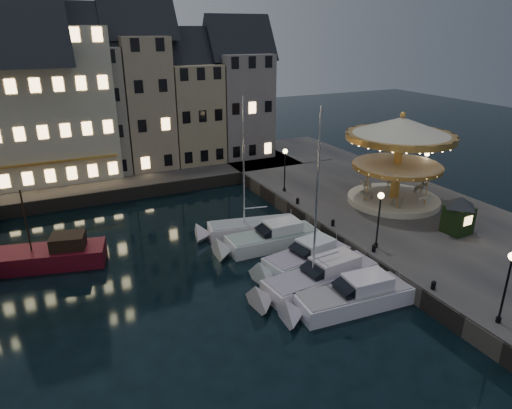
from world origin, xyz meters
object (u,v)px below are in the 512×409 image
streetlamp_d (425,167)px  motorboat_e (268,240)px  motorboat_c (318,279)px  ticket_kiosk (460,209)px  motorboat_f (246,229)px  carousel (400,144)px  streetlamp_c (285,164)px  bollard_a (434,285)px  red_fishing_boat (51,256)px  bollard_c (333,222)px  motorboat_b (348,299)px  bollard_b (374,248)px  bollard_d (298,200)px  streetlamp_a (508,278)px  motorboat_d (302,260)px  streetlamp_b (379,212)px

streetlamp_d → motorboat_e: size_ratio=0.50×
motorboat_c → ticket_kiosk: bearing=1.8°
motorboat_f → carousel: 15.23m
streetlamp_c → streetlamp_d: 13.04m
bollard_a → red_fishing_boat: (-20.60, 15.93, -0.90)m
streetlamp_c → bollard_c: bearing=-93.8°
motorboat_b → motorboat_e: (-0.59, 9.53, -0.00)m
streetlamp_c → streetlamp_d: (11.30, -6.50, 0.00)m
bollard_c → motorboat_c: size_ratio=0.05×
bollard_b → red_fishing_boat: (-20.60, 10.43, -0.90)m
streetlamp_d → motorboat_e: 17.47m
bollard_d → streetlamp_a: bearing=-88.3°
bollard_a → ticket_kiosk: ticket_kiosk is taller
motorboat_b → ticket_kiosk: bearing=14.1°
streetlamp_c → motorboat_d: streetlamp_c is taller
motorboat_e → bollard_a: bearing=-66.1°
bollard_b → motorboat_b: bearing=-144.2°
streetlamp_d → ticket_kiosk: 8.73m
bollard_a → bollard_c: bearing=90.0°
streetlamp_a → streetlamp_d: bearing=56.4°
streetlamp_c → red_fishing_boat: red_fishing_boat is taller
streetlamp_b → red_fishing_boat: (-21.20, 9.93, -3.31)m
red_fishing_boat → ticket_kiosk: bearing=-20.5°
streetlamp_a → bollard_b: (-0.60, 9.50, -2.41)m
streetlamp_b → bollard_a: (-0.60, -6.00, -2.41)m
ticket_kiosk → carousel: bearing=88.6°
streetlamp_b → carousel: bearing=41.5°
streetlamp_d → bollard_a: (-11.90, -13.00, -2.41)m
motorboat_c → streetlamp_c: bearing=68.9°
streetlamp_a → bollard_b: size_ratio=7.32×
bollard_b → bollard_a: bearing=-90.0°
motorboat_f → carousel: (13.80, -1.91, 6.15)m
motorboat_b → motorboat_c: bearing=98.9°
motorboat_b → carousel: bearing=39.4°
bollard_a → bollard_d: bearing=90.0°
bollard_c → bollard_b: bearing=-90.0°
streetlamp_b → carousel: 10.23m
motorboat_d → ticket_kiosk: bearing=-10.8°
motorboat_e → red_fishing_boat: bearing=164.7°
bollard_c → motorboat_b: (-4.60, -8.32, -0.96)m
motorboat_f → streetlamp_c: bearing=38.2°
streetlamp_b → bollard_b: size_ratio=7.32×
streetlamp_a → motorboat_e: size_ratio=0.50×
streetlamp_b → streetlamp_d: (11.30, 7.00, 0.00)m
ticket_kiosk → streetlamp_a: bearing=-127.8°
bollard_b → bollard_c: size_ratio=1.00×
streetlamp_b → motorboat_d: (-5.12, 1.66, -3.38)m
bollard_b → motorboat_c: bearing=-173.2°
streetlamp_b → motorboat_b: streetlamp_b is taller
motorboat_c → motorboat_d: 2.81m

